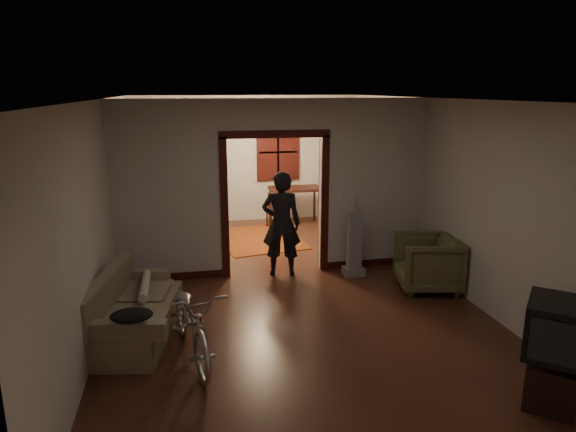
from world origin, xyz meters
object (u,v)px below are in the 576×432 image
object	(u,v)px
bicycle	(192,321)
locker	(195,191)
desk	(295,207)
person	(281,224)
sofa	(135,305)
armchair	(427,263)

from	to	relation	value
bicycle	locker	xyz separation A→B (m)	(0.22, 5.53, 0.39)
desk	person	bearing A→B (deg)	-116.58
locker	desk	world-z (taller)	locker
desk	locker	bearing A→B (deg)	166.69
sofa	locker	distance (m)	4.96
armchair	desk	world-z (taller)	desk
sofa	person	size ratio (longest dim) A/B	1.04
locker	sofa	bearing A→B (deg)	-80.42
locker	desk	size ratio (longest dim) A/B	1.49
bicycle	person	xyz separation A→B (m)	(1.48, 2.41, 0.40)
sofa	person	world-z (taller)	person
bicycle	locker	world-z (taller)	locker
bicycle	desk	xyz separation A→B (m)	(2.37, 5.41, -0.03)
person	armchair	bearing A→B (deg)	163.79
locker	person	bearing A→B (deg)	-48.22
bicycle	locker	bearing A→B (deg)	77.18
bicycle	desk	world-z (taller)	bicycle
locker	armchair	bearing A→B (deg)	-31.96
sofa	armchair	world-z (taller)	armchair
desk	bicycle	bearing A→B (deg)	-123.72
sofa	person	xyz separation A→B (m)	(2.13, 1.75, 0.44)
sofa	desk	distance (m)	5.62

